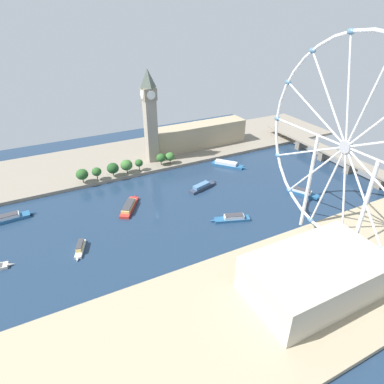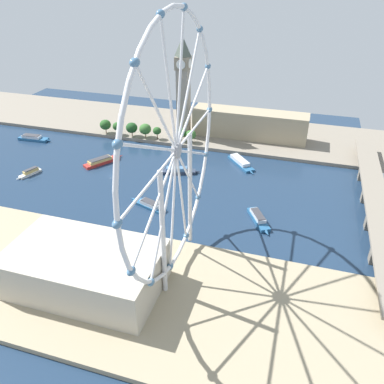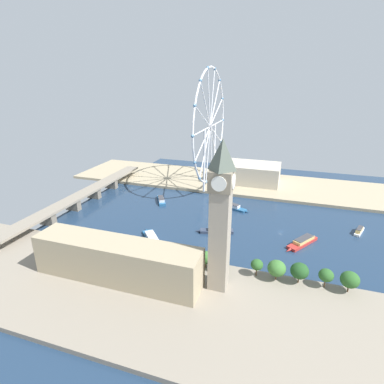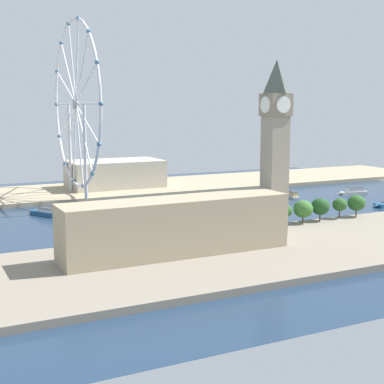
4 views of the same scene
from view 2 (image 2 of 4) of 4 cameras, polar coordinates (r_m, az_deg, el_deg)
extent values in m
plane|color=#1E334C|center=(313.68, -11.86, 2.44)|extent=(393.94, 393.94, 0.00)
cube|color=gray|center=(405.21, -4.57, 9.87)|extent=(90.00, 520.00, 3.00)
cube|color=tan|center=(238.33, -24.40, -9.71)|extent=(90.00, 520.00, 3.00)
cube|color=gray|center=(365.32, -1.26, 12.93)|extent=(10.63, 10.63, 61.05)
cube|color=gray|center=(355.92, -1.33, 18.47)|extent=(12.33, 12.33, 11.09)
pyramid|color=#4C564C|center=(353.22, -1.36, 20.66)|extent=(11.16, 11.16, 16.65)
cylinder|color=white|center=(354.02, -0.30, 18.41)|extent=(8.08, 0.50, 8.08)
cylinder|color=white|center=(357.92, -2.36, 18.52)|extent=(8.08, 0.50, 8.08)
cylinder|color=white|center=(350.01, -1.67, 18.25)|extent=(0.50, 8.08, 8.08)
cylinder|color=white|center=(361.85, -1.00, 18.67)|extent=(0.50, 8.08, 8.08)
cube|color=tan|center=(369.27, 8.48, 9.85)|extent=(22.00, 105.32, 25.18)
cylinder|color=#513823|center=(387.28, -12.54, 8.78)|extent=(0.80, 0.80, 4.12)
ellipsoid|color=#285623|center=(385.04, -12.65, 9.65)|extent=(10.59, 10.59, 9.53)
cylinder|color=#513823|center=(381.10, -10.88, 8.66)|extent=(0.80, 0.80, 4.84)
ellipsoid|color=#285623|center=(378.99, -10.97, 9.48)|extent=(8.55, 8.55, 7.70)
cylinder|color=#513823|center=(375.23, -8.80, 8.43)|extent=(0.80, 0.80, 4.02)
ellipsoid|color=#1E471E|center=(372.90, -8.88, 9.33)|extent=(10.80, 10.80, 9.72)
cylinder|color=#513823|center=(371.07, -6.85, 8.29)|extent=(0.80, 0.80, 3.73)
ellipsoid|color=#386B2D|center=(368.74, -6.91, 9.19)|extent=(11.06, 11.06, 9.95)
cylinder|color=#513823|center=(366.15, -5.14, 8.17)|extent=(0.80, 0.80, 4.92)
ellipsoid|color=#285623|center=(364.07, -5.18, 8.98)|extent=(7.66, 7.66, 6.89)
cylinder|color=#513823|center=(360.51, -1.54, 7.85)|extent=(0.80, 0.80, 4.14)
ellipsoid|color=#285623|center=(358.32, -1.55, 8.69)|extent=(9.15, 9.15, 8.23)
cylinder|color=#513823|center=(357.48, -0.14, 7.63)|extent=(0.80, 0.80, 3.79)
ellipsoid|color=#386B2D|center=(355.32, -0.14, 8.45)|extent=(9.20, 9.20, 8.28)
torus|color=silver|center=(179.67, -2.34, 6.12)|extent=(123.02, 1.98, 123.02)
cylinder|color=#99999E|center=(179.67, -2.34, 6.12)|extent=(7.26, 3.00, 7.26)
cylinder|color=silver|center=(154.54, -5.98, 1.60)|extent=(60.52, 1.19, 1.19)
cylinder|color=silver|center=(151.12, -5.82, 6.49)|extent=(55.04, 1.19, 27.33)
cylinder|color=silver|center=(154.41, -4.84, 11.29)|extent=(38.66, 1.19, 48.06)
cylinder|color=silver|center=(163.41, -3.35, 14.60)|extent=(14.63, 1.19, 59.27)
cylinder|color=silver|center=(175.64, -1.80, 15.79)|extent=(14.63, 1.19, 59.27)
cylinder|color=silver|center=(188.31, -0.56, 14.99)|extent=(38.66, 1.19, 48.06)
cylinder|color=silver|center=(199.05, 0.20, 12.70)|extent=(55.04, 1.19, 27.33)
cylinder|color=silver|center=(206.19, 0.43, 9.48)|extent=(60.52, 1.19, 1.19)
cylinder|color=silver|center=(208.71, 0.18, 5.84)|extent=(55.04, 1.19, 27.33)
cylinder|color=silver|center=(206.28, -0.50, 2.24)|extent=(38.66, 1.19, 48.06)
cylinder|color=silver|center=(199.23, -1.53, -0.83)|extent=(14.63, 1.19, 59.27)
cylinder|color=silver|center=(188.54, -2.81, -2.89)|extent=(14.63, 1.19, 59.27)
cylinder|color=silver|center=(175.88, -4.17, -3.40)|extent=(38.66, 1.19, 48.06)
cylinder|color=silver|center=(163.62, -5.34, -1.92)|extent=(55.04, 1.19, 27.33)
ellipsoid|color=teal|center=(131.58, -10.95, -4.57)|extent=(4.80, 3.20, 3.20)
ellipsoid|color=teal|center=(123.38, -10.91, 6.98)|extent=(4.80, 3.20, 3.20)
ellipsoid|color=teal|center=(131.28, -8.44, 18.34)|extent=(4.80, 3.20, 3.20)
ellipsoid|color=teal|center=(151.51, -4.67, 24.67)|extent=(4.80, 3.20, 3.20)
ellipsoid|color=teal|center=(176.76, -1.21, 25.62)|extent=(4.80, 3.20, 3.20)
ellipsoid|color=teal|center=(201.17, 1.15, 22.90)|extent=(4.80, 3.20, 3.20)
ellipsoid|color=teal|center=(220.89, 2.35, 18.04)|extent=(4.80, 3.20, 3.20)
ellipsoid|color=teal|center=(233.61, 2.60, 12.05)|extent=(4.80, 3.20, 3.20)
ellipsoid|color=teal|center=(238.05, 2.08, 5.62)|extent=(4.80, 3.20, 3.20)
ellipsoid|color=teal|center=(233.78, 0.91, -0.74)|extent=(4.80, 3.20, 3.20)
ellipsoid|color=teal|center=(221.21, -0.88, -6.47)|extent=(4.80, 3.20, 3.20)
ellipsoid|color=teal|center=(201.60, -3.25, -10.90)|extent=(4.80, 3.20, 3.20)
ellipsoid|color=teal|center=(177.26, -6.08, -13.03)|extent=(4.80, 3.20, 3.20)
ellipsoid|color=teal|center=(151.97, -8.95, -11.43)|extent=(4.80, 3.20, 3.20)
cylinder|color=silver|center=(180.05, -4.31, -6.46)|extent=(2.40, 2.40, 67.61)
cylinder|color=silver|center=(213.22, -0.30, 0.13)|extent=(2.40, 2.40, 67.61)
cube|color=#BCB29E|center=(203.71, -15.45, -10.82)|extent=(43.92, 75.21, 21.92)
cube|color=gray|center=(280.15, 25.55, -1.28)|extent=(205.94, 15.32, 2.00)
cube|color=#70685B|center=(326.68, 24.52, 2.33)|extent=(6.00, 13.79, 9.80)
cube|color=#70685B|center=(297.36, 25.00, -0.60)|extent=(6.00, 13.79, 9.80)
cube|color=#70685B|center=(269.00, 25.60, -4.16)|extent=(6.00, 13.79, 9.80)
cube|color=#70685B|center=(241.96, 26.34, -8.54)|extent=(6.00, 13.79, 9.80)
cube|color=white|center=(333.13, -22.72, 2.52)|extent=(18.56, 10.38, 1.91)
cone|color=white|center=(328.92, -24.24, 1.80)|extent=(3.74, 2.94, 1.91)
cube|color=#DBB766|center=(332.57, -22.66, 2.90)|extent=(12.65, 7.62, 2.40)
cube|color=#38383D|center=(331.94, -22.71, 3.13)|extent=(11.45, 7.03, 0.58)
cube|color=#2D384C|center=(309.65, -2.00, 2.99)|extent=(13.83, 27.80, 2.41)
cone|color=#2D384C|center=(309.47, 0.92, 2.99)|extent=(3.71, 5.37, 2.41)
cube|color=teal|center=(308.52, -2.27, 3.41)|extent=(9.70, 16.99, 2.74)
cube|color=#235684|center=(255.98, 9.74, -4.03)|extent=(25.87, 18.52, 2.50)
cone|color=#235684|center=(244.77, 11.03, -6.00)|extent=(5.33, 4.51, 2.50)
cube|color=silver|center=(255.64, 9.68, -3.43)|extent=(16.62, 12.63, 2.24)
cube|color=#38383D|center=(254.91, 9.71, -3.19)|extent=(15.10, 11.61, 0.41)
cube|color=#235684|center=(268.17, -6.33, -2.04)|extent=(15.04, 27.14, 1.96)
cone|color=#235684|center=(277.47, -8.69, -1.00)|extent=(3.45, 5.15, 1.96)
cube|color=silver|center=(266.17, -6.15, -1.72)|extent=(10.14, 15.81, 2.59)
cube|color=#38383D|center=(265.35, -6.17, -1.44)|extent=(9.39, 14.32, 0.49)
cube|color=#235684|center=(325.70, 7.19, 4.19)|extent=(29.42, 26.66, 1.96)
cone|color=#235684|center=(311.80, 8.86, 2.78)|extent=(5.63, 5.19, 1.96)
cube|color=silver|center=(325.87, 7.08, 4.68)|extent=(21.02, 19.26, 2.81)
cube|color=#B22D28|center=(333.81, -13.15, 4.31)|extent=(29.54, 22.92, 2.32)
cone|color=#B22D28|center=(341.00, -10.55, 5.20)|extent=(5.85, 4.94, 2.32)
cube|color=#DBB766|center=(332.23, -13.43, 4.59)|extent=(20.09, 16.16, 2.32)
cube|color=#38383D|center=(331.62, -13.46, 4.81)|extent=(18.26, 14.82, 0.52)
cube|color=#235684|center=(398.99, -22.31, 7.24)|extent=(9.19, 29.33, 2.53)
cone|color=#235684|center=(389.58, -20.27, 7.10)|extent=(2.78, 5.33, 2.53)
cube|color=silver|center=(398.97, -22.55, 7.56)|extent=(7.40, 18.11, 2.23)
cube|color=#38383D|center=(398.49, -22.59, 7.74)|extent=(7.00, 16.31, 0.46)
camera|label=1|loc=(217.12, -66.65, 12.41)|focal=31.12mm
camera|label=3|loc=(502.44, 0.49, 27.85)|focal=28.84mm
camera|label=4|loc=(574.39, 24.03, 20.68)|focal=52.77mm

